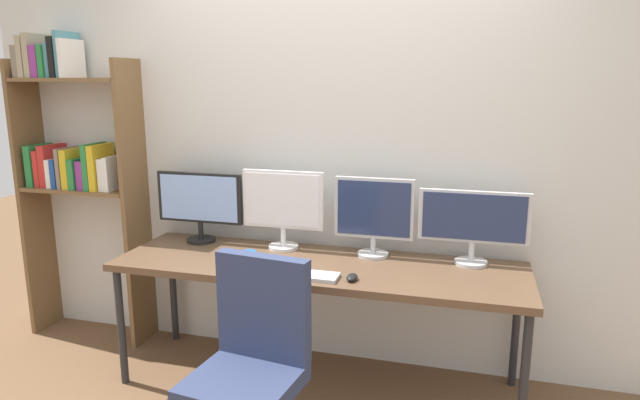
{
  "coord_description": "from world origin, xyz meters",
  "views": [
    {
      "loc": [
        0.8,
        -2.22,
        1.74
      ],
      "look_at": [
        0.0,
        0.65,
        1.09
      ],
      "focal_mm": 31.01,
      "sensor_mm": 36.0,
      "label": 1
    }
  ],
  "objects_px": {
    "monitor_far_left": "(200,202)",
    "monitor_center_right": "(374,214)",
    "computer_mouse": "(352,277)",
    "keyboard_main": "(306,275)",
    "bookshelf": "(73,156)",
    "coffee_mug": "(250,259)",
    "monitor_center_left": "(283,205)",
    "office_chair": "(251,392)",
    "monitor_far_right": "(473,222)",
    "desk": "(318,272)"
  },
  "relations": [
    {
      "from": "monitor_center_right",
      "to": "computer_mouse",
      "type": "height_order",
      "value": "monitor_center_right"
    },
    {
      "from": "coffee_mug",
      "to": "monitor_far_right",
      "type": "bearing_deg",
      "value": 17.7
    },
    {
      "from": "monitor_center_right",
      "to": "monitor_far_right",
      "type": "relative_size",
      "value": 0.77
    },
    {
      "from": "monitor_far_left",
      "to": "monitor_center_right",
      "type": "bearing_deg",
      "value": -0.0
    },
    {
      "from": "office_chair",
      "to": "computer_mouse",
      "type": "distance_m",
      "value": 0.76
    },
    {
      "from": "bookshelf",
      "to": "office_chair",
      "type": "relative_size",
      "value": 2.06
    },
    {
      "from": "coffee_mug",
      "to": "monitor_center_right",
      "type": "bearing_deg",
      "value": 31.12
    },
    {
      "from": "monitor_far_right",
      "to": "office_chair",
      "type": "bearing_deg",
      "value": -131.8
    },
    {
      "from": "monitor_center_left",
      "to": "bookshelf",
      "type": "bearing_deg",
      "value": 179.35
    },
    {
      "from": "monitor_center_right",
      "to": "keyboard_main",
      "type": "xyz_separation_m",
      "value": [
        -0.27,
        -0.44,
        -0.24
      ]
    },
    {
      "from": "desk",
      "to": "coffee_mug",
      "type": "height_order",
      "value": "coffee_mug"
    },
    {
      "from": "office_chair",
      "to": "monitor_center_left",
      "type": "bearing_deg",
      "value": 100.85
    },
    {
      "from": "monitor_far_right",
      "to": "keyboard_main",
      "type": "distance_m",
      "value": 0.96
    },
    {
      "from": "monitor_far_right",
      "to": "keyboard_main",
      "type": "bearing_deg",
      "value": -151.76
    },
    {
      "from": "desk",
      "to": "monitor_center_left",
      "type": "xyz_separation_m",
      "value": [
        -0.27,
        0.21,
        0.32
      ]
    },
    {
      "from": "monitor_far_left",
      "to": "coffee_mug",
      "type": "height_order",
      "value": "monitor_far_left"
    },
    {
      "from": "monitor_center_right",
      "to": "bookshelf",
      "type": "bearing_deg",
      "value": 179.52
    },
    {
      "from": "desk",
      "to": "office_chair",
      "type": "relative_size",
      "value": 2.31
    },
    {
      "from": "office_chair",
      "to": "monitor_far_right",
      "type": "distance_m",
      "value": 1.48
    },
    {
      "from": "coffee_mug",
      "to": "office_chair",
      "type": "bearing_deg",
      "value": -67.87
    },
    {
      "from": "desk",
      "to": "coffee_mug",
      "type": "distance_m",
      "value": 0.39
    },
    {
      "from": "desk",
      "to": "bookshelf",
      "type": "distance_m",
      "value": 1.84
    },
    {
      "from": "monitor_center_left",
      "to": "monitor_far_right",
      "type": "height_order",
      "value": "monitor_center_left"
    },
    {
      "from": "monitor_center_left",
      "to": "monitor_far_right",
      "type": "xyz_separation_m",
      "value": [
        1.1,
        -0.0,
        -0.03
      ]
    },
    {
      "from": "office_chair",
      "to": "monitor_center_right",
      "type": "distance_m",
      "value": 1.22
    },
    {
      "from": "monitor_far_left",
      "to": "bookshelf",
      "type": "bearing_deg",
      "value": 178.96
    },
    {
      "from": "monitor_center_right",
      "to": "coffee_mug",
      "type": "xyz_separation_m",
      "value": [
        -0.62,
        -0.37,
        -0.21
      ]
    },
    {
      "from": "monitor_center_left",
      "to": "coffee_mug",
      "type": "height_order",
      "value": "monitor_center_left"
    },
    {
      "from": "monitor_far_right",
      "to": "monitor_center_left",
      "type": "bearing_deg",
      "value": 180.0
    },
    {
      "from": "keyboard_main",
      "to": "coffee_mug",
      "type": "xyz_separation_m",
      "value": [
        -0.34,
        0.07,
        0.04
      ]
    },
    {
      "from": "computer_mouse",
      "to": "monitor_center_right",
      "type": "bearing_deg",
      "value": 85.57
    },
    {
      "from": "office_chair",
      "to": "monitor_center_left",
      "type": "relative_size",
      "value": 1.99
    },
    {
      "from": "computer_mouse",
      "to": "keyboard_main",
      "type": "bearing_deg",
      "value": -175.79
    },
    {
      "from": "monitor_center_left",
      "to": "keyboard_main",
      "type": "distance_m",
      "value": 0.58
    },
    {
      "from": "computer_mouse",
      "to": "coffee_mug",
      "type": "distance_m",
      "value": 0.59
    },
    {
      "from": "office_chair",
      "to": "monitor_far_right",
      "type": "height_order",
      "value": "monitor_far_right"
    },
    {
      "from": "keyboard_main",
      "to": "monitor_far_right",
      "type": "bearing_deg",
      "value": 28.24
    },
    {
      "from": "office_chair",
      "to": "computer_mouse",
      "type": "height_order",
      "value": "office_chair"
    },
    {
      "from": "monitor_center_right",
      "to": "keyboard_main",
      "type": "height_order",
      "value": "monitor_center_right"
    },
    {
      "from": "office_chair",
      "to": "monitor_far_left",
      "type": "distance_m",
      "value": 1.39
    },
    {
      "from": "bookshelf",
      "to": "office_chair",
      "type": "distance_m",
      "value": 2.13
    },
    {
      "from": "bookshelf",
      "to": "monitor_center_left",
      "type": "height_order",
      "value": "bookshelf"
    },
    {
      "from": "monitor_far_left",
      "to": "monitor_center_left",
      "type": "bearing_deg",
      "value": -0.0
    },
    {
      "from": "keyboard_main",
      "to": "monitor_far_left",
      "type": "bearing_deg",
      "value": 151.76
    },
    {
      "from": "bookshelf",
      "to": "monitor_center_right",
      "type": "bearing_deg",
      "value": -0.48
    },
    {
      "from": "bookshelf",
      "to": "coffee_mug",
      "type": "bearing_deg",
      "value": -15.53
    },
    {
      "from": "monitor_far_left",
      "to": "monitor_far_right",
      "type": "bearing_deg",
      "value": -0.0
    },
    {
      "from": "keyboard_main",
      "to": "computer_mouse",
      "type": "bearing_deg",
      "value": 4.21
    },
    {
      "from": "bookshelf",
      "to": "coffee_mug",
      "type": "distance_m",
      "value": 1.52
    },
    {
      "from": "office_chair",
      "to": "bookshelf",
      "type": "bearing_deg",
      "value": 148.18
    }
  ]
}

